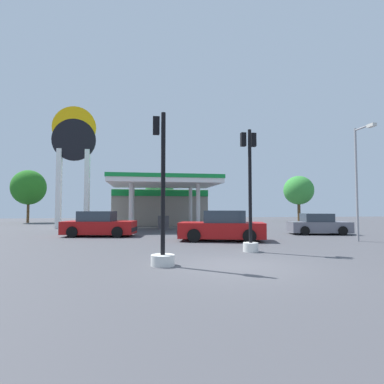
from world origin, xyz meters
name	(u,v)px	position (x,y,z in m)	size (l,w,h in m)	color
ground_plane	(234,265)	(0.00, 0.00, 0.00)	(90.00, 90.00, 0.00)	#47474C
gas_station	(160,204)	(-1.10, 22.05, 2.15)	(9.33, 13.37, 4.32)	gray
station_pole_sign	(74,152)	(-8.85, 18.52, 6.70)	(3.71, 0.56, 10.72)	white
car_0	(99,225)	(-5.52, 10.60, 0.71)	(4.63, 2.57, 1.57)	black
car_1	(319,225)	(8.88, 9.68, 0.63)	(4.15, 2.36, 1.40)	black
car_2	(222,227)	(1.43, 6.91, 0.74)	(4.91, 2.99, 1.64)	black
traffic_signal_0	(162,222)	(-2.23, 0.34, 1.34)	(0.74, 0.74, 4.81)	silver
traffic_signal_1	(250,204)	(1.53, 2.76, 1.96)	(0.65, 0.67, 5.03)	silver
tree_0	(29,187)	(-16.22, 29.36, 4.18)	(3.91, 3.91, 6.25)	brown
tree_1	(159,191)	(-0.74, 29.52, 3.93)	(3.59, 3.59, 5.76)	brown
tree_2	(299,190)	(17.31, 27.67, 4.04)	(3.84, 3.84, 5.93)	brown
corner_streetlamp	(359,171)	(8.53, 5.22, 3.72)	(0.24, 1.48, 6.09)	gray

